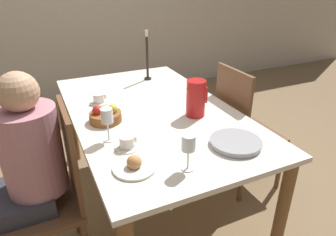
% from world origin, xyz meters
% --- Properties ---
extents(ground_plane, '(20.00, 20.00, 0.00)m').
position_xyz_m(ground_plane, '(0.00, 0.00, 0.00)').
color(ground_plane, '#7F6647').
extents(dining_table, '(1.01, 1.73, 0.75)m').
position_xyz_m(dining_table, '(0.00, 0.00, 0.66)').
color(dining_table, silver).
rests_on(dining_table, ground_plane).
extents(chair_person_side, '(0.42, 0.42, 0.99)m').
position_xyz_m(chair_person_side, '(-0.69, -0.28, 0.51)').
color(chair_person_side, brown).
rests_on(chair_person_side, ground_plane).
extents(chair_opposite, '(0.42, 0.42, 0.99)m').
position_xyz_m(chair_opposite, '(0.69, -0.11, 0.51)').
color(chair_opposite, brown).
rests_on(chair_opposite, ground_plane).
extents(person_seated, '(0.39, 0.41, 1.18)m').
position_xyz_m(person_seated, '(-0.78, -0.24, 0.70)').
color(person_seated, '#33333D').
rests_on(person_seated, ground_plane).
extents(red_pitcher, '(0.15, 0.12, 0.23)m').
position_xyz_m(red_pitcher, '(0.22, -0.20, 0.87)').
color(red_pitcher, red).
rests_on(red_pitcher, dining_table).
extents(wine_glass_water, '(0.06, 0.06, 0.19)m').
position_xyz_m(wine_glass_water, '(-0.36, -0.28, 0.89)').
color(wine_glass_water, white).
rests_on(wine_glass_water, dining_table).
extents(wine_glass_juice, '(0.06, 0.06, 0.18)m').
position_xyz_m(wine_glass_juice, '(-0.10, -0.69, 0.88)').
color(wine_glass_juice, white).
rests_on(wine_glass_juice, dining_table).
extents(teacup_near_person, '(0.13, 0.13, 0.07)m').
position_xyz_m(teacup_near_person, '(-0.30, -0.40, 0.78)').
color(teacup_near_person, silver).
rests_on(teacup_near_person, dining_table).
extents(teacup_across, '(0.13, 0.13, 0.07)m').
position_xyz_m(teacup_across, '(-0.29, 0.25, 0.78)').
color(teacup_across, silver).
rests_on(teacup_across, dining_table).
extents(serving_tray, '(0.27, 0.27, 0.03)m').
position_xyz_m(serving_tray, '(0.23, -0.61, 0.77)').
color(serving_tray, '#9E9EA3').
rests_on(serving_tray, dining_table).
extents(bread_plate, '(0.20, 0.20, 0.07)m').
position_xyz_m(bread_plate, '(-0.32, -0.59, 0.77)').
color(bread_plate, silver).
rests_on(bread_plate, dining_table).
extents(fruit_bowl, '(0.19, 0.19, 0.11)m').
position_xyz_m(fruit_bowl, '(-0.32, -0.05, 0.79)').
color(fruit_bowl, brown).
rests_on(fruit_bowl, dining_table).
extents(candlestick_tall, '(0.06, 0.06, 0.41)m').
position_xyz_m(candlestick_tall, '(0.20, 0.58, 0.92)').
color(candlestick_tall, black).
rests_on(candlestick_tall, dining_table).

